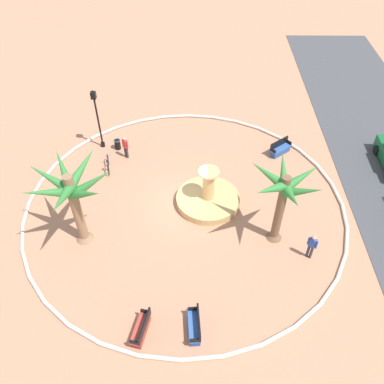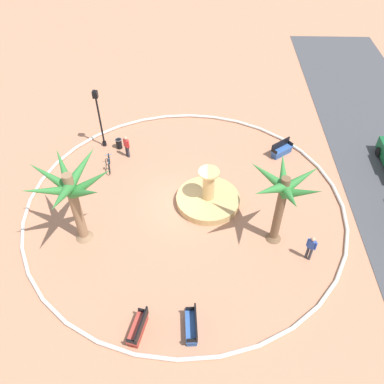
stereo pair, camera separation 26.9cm
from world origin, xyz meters
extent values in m
plane|color=tan|center=(0.00, 0.00, 0.00)|extent=(80.00, 80.00, 0.00)
torus|color=silver|center=(0.00, 0.00, 0.10)|extent=(18.70, 18.70, 0.20)
cylinder|color=tan|center=(-0.22, 1.34, 0.23)|extent=(3.76, 3.76, 0.45)
cylinder|color=#236093|center=(-0.22, 1.34, 0.19)|extent=(3.31, 3.31, 0.34)
cylinder|color=tan|center=(-0.22, 1.34, 1.40)|extent=(0.68, 0.68, 1.90)
cylinder|color=#E0B370|center=(-0.22, 1.34, 2.41)|extent=(1.20, 1.20, 0.12)
cylinder|color=brown|center=(2.41, 4.91, 2.21)|extent=(0.45, 0.45, 4.43)
cone|color=brown|center=(2.41, 4.91, 0.25)|extent=(0.86, 0.86, 0.50)
cone|color=#337F38|center=(3.35, 5.01, 4.10)|extent=(2.11, 0.77, 1.19)
cone|color=#337F38|center=(2.83, 5.66, 3.93)|extent=(1.46, 2.03, 1.48)
cone|color=#337F38|center=(1.99, 5.74, 4.07)|extent=(1.43, 2.09, 1.23)
cone|color=#337F38|center=(1.51, 4.94, 4.01)|extent=(2.06, 0.64, 1.34)
cone|color=#337F38|center=(1.87, 4.13, 4.13)|extent=(1.64, 2.02, 1.13)
cone|color=#337F38|center=(2.95, 4.12, 4.16)|extent=(1.63, 2.02, 1.07)
cylinder|color=#8E6B4C|center=(2.60, -5.41, 2.28)|extent=(0.50, 0.50, 4.57)
cone|color=#8E6B4C|center=(2.60, -5.41, 0.25)|extent=(0.96, 0.96, 0.50)
cone|color=#337F38|center=(3.73, -5.45, 4.21)|extent=(2.44, 0.65, 1.25)
cone|color=#337F38|center=(3.16, -4.56, 3.98)|extent=(1.74, 2.25, 1.67)
cone|color=#337F38|center=(2.39, -4.42, 3.97)|extent=(1.03, 2.38, 1.69)
cone|color=#337F38|center=(1.56, -4.98, 4.24)|extent=(2.45, 1.45, 1.20)
cone|color=#337F38|center=(1.64, -5.91, 4.11)|extent=(2.38, 1.60, 1.44)
cone|color=#337F38|center=(2.21, -6.43, 4.11)|extent=(1.38, 2.43, 1.44)
cone|color=#337F38|center=(3.16, -6.32, 4.05)|extent=(1.72, 2.31, 1.54)
cube|color=#335BA8|center=(-4.89, 6.31, 0.45)|extent=(1.38, 1.57, 0.12)
cube|color=black|center=(-5.06, 6.18, 0.75)|extent=(1.04, 1.31, 0.50)
cube|color=#2B4E8F|center=(-4.89, 6.31, 0.20)|extent=(1.27, 1.45, 0.39)
cube|color=black|center=(-5.35, 6.90, 0.59)|extent=(0.40, 0.34, 0.24)
cube|color=black|center=(-4.43, 5.72, 0.59)|extent=(0.40, 0.34, 0.24)
cube|color=#B73D33|center=(8.01, -1.80, 0.45)|extent=(1.67, 0.84, 0.12)
cube|color=black|center=(8.05, -1.59, 0.75)|extent=(1.58, 0.43, 0.50)
cube|color=#9C342B|center=(8.01, -1.80, 0.20)|extent=(1.54, 0.77, 0.39)
cube|color=black|center=(8.74, -1.96, 0.59)|extent=(0.18, 0.46, 0.24)
cube|color=black|center=(7.28, -1.63, 0.59)|extent=(0.18, 0.46, 0.24)
cube|color=#335BA8|center=(7.87, 0.57, 0.45)|extent=(1.63, 0.61, 0.12)
cube|color=black|center=(7.85, 0.78, 0.75)|extent=(1.60, 0.20, 0.50)
cube|color=#2B4E8F|center=(7.87, 0.57, 0.20)|extent=(1.50, 0.57, 0.39)
cube|color=black|center=(8.62, 0.63, 0.59)|extent=(0.11, 0.45, 0.24)
cube|color=black|center=(7.12, 0.52, 0.59)|extent=(0.11, 0.45, 0.24)
cylinder|color=black|center=(-5.57, -5.81, 1.89)|extent=(0.12, 0.12, 3.77)
cylinder|color=black|center=(-5.57, -5.81, 0.15)|extent=(0.28, 0.28, 0.30)
cube|color=black|center=(-5.57, -5.81, 3.99)|extent=(0.32, 0.32, 0.44)
sphere|color=#F2EDCC|center=(-5.57, -5.81, 3.99)|extent=(0.22, 0.22, 0.22)
cone|color=black|center=(-5.57, -5.81, 4.27)|extent=(0.20, 0.20, 0.18)
cylinder|color=black|center=(-5.32, -4.73, 0.35)|extent=(0.40, 0.40, 0.70)
torus|color=#4C4C51|center=(-5.32, -4.73, 0.70)|extent=(0.46, 0.46, 0.06)
torus|color=black|center=(-3.70, -5.14, 0.36)|extent=(0.72, 0.20, 0.72)
torus|color=black|center=(-2.72, -4.94, 0.36)|extent=(0.72, 0.20, 0.72)
cylinder|color=#1E66B2|center=(-3.21, -5.04, 0.59)|extent=(0.94, 0.23, 0.05)
cylinder|color=#1E66B2|center=(-2.86, -4.97, 0.74)|extent=(0.04, 0.04, 0.30)
cube|color=black|center=(-2.86, -4.97, 0.91)|extent=(0.22, 0.14, 0.06)
cylinder|color=#1E66B2|center=(-3.65, -5.13, 0.73)|extent=(0.12, 0.44, 0.03)
cylinder|color=#33333D|center=(-4.46, -4.08, 0.42)|extent=(0.14, 0.14, 0.83)
cylinder|color=#33333D|center=(-4.35, -3.94, 0.42)|extent=(0.14, 0.14, 0.83)
cube|color=red|center=(-4.41, -4.01, 1.11)|extent=(0.37, 0.39, 0.56)
sphere|color=tan|center=(-4.41, -4.01, 1.51)|extent=(0.22, 0.22, 0.22)
cylinder|color=red|center=(-4.54, -4.18, 1.11)|extent=(0.09, 0.09, 0.53)
cylinder|color=red|center=(-4.27, -3.84, 1.11)|extent=(0.09, 0.09, 0.53)
cylinder|color=#33333D|center=(3.75, 6.60, 0.44)|extent=(0.14, 0.14, 0.88)
cylinder|color=#33333D|center=(3.65, 6.46, 0.44)|extent=(0.14, 0.14, 0.88)
cube|color=#2D4CA5|center=(3.70, 6.53, 1.16)|extent=(0.36, 0.39, 0.56)
sphere|color=tan|center=(3.70, 6.53, 1.56)|extent=(0.22, 0.22, 0.22)
cylinder|color=#2D4CA5|center=(3.83, 6.71, 1.16)|extent=(0.09, 0.09, 0.53)
cylinder|color=#2D4CA5|center=(3.57, 6.36, 1.16)|extent=(0.09, 0.09, 0.53)
cylinder|color=black|center=(-4.92, 12.77, 0.32)|extent=(0.65, 0.24, 0.64)
camera|label=1|loc=(16.42, 0.57, 17.12)|focal=37.51mm
camera|label=2|loc=(16.42, 0.84, 17.12)|focal=37.51mm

